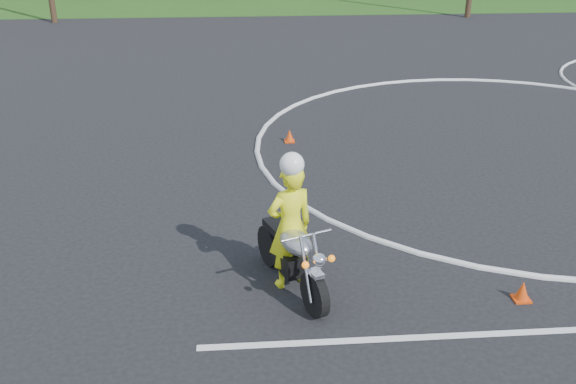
{
  "coord_description": "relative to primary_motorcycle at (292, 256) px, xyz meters",
  "views": [
    {
      "loc": [
        -6.34,
        -10.71,
        5.22
      ],
      "look_at": [
        -5.64,
        -1.66,
        1.1
      ],
      "focal_mm": 40.0,
      "sensor_mm": 36.0,
      "label": 1
    }
  ],
  "objects": [
    {
      "name": "course_markings",
      "position": [
        7.83,
        7.05,
        -0.55
      ],
      "size": [
        19.05,
        19.05,
        0.12
      ],
      "color": "silver",
      "rests_on": "ground"
    },
    {
      "name": "ground",
      "position": [
        5.66,
        2.7,
        -0.55
      ],
      "size": [
        120.0,
        120.0,
        0.0
      ],
      "primitive_type": "plane",
      "color": "black",
      "rests_on": "ground"
    },
    {
      "name": "primary_motorcycle",
      "position": [
        0.0,
        0.0,
        0.0
      ],
      "size": [
        0.99,
        2.07,
        1.14
      ],
      "rotation": [
        0.0,
        0.0,
        0.37
      ],
      "color": "black",
      "rests_on": "ground"
    },
    {
      "name": "grass_strip",
      "position": [
        5.66,
        29.7,
        -0.54
      ],
      "size": [
        120.0,
        10.0,
        0.02
      ],
      "primitive_type": "cube",
      "color": "#1E4714",
      "rests_on": "ground"
    },
    {
      "name": "rider_primary_grp",
      "position": [
        -0.02,
        0.13,
        0.47
      ],
      "size": [
        0.82,
        0.68,
        2.12
      ],
      "rotation": [
        0.0,
        0.0,
        0.37
      ],
      "color": "#F8FF1A",
      "rests_on": "ground"
    }
  ]
}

